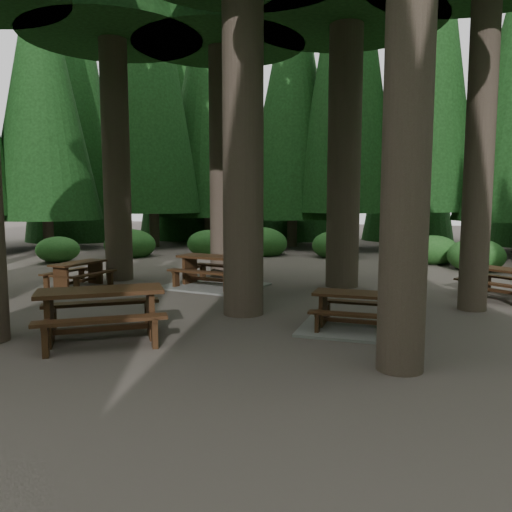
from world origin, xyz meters
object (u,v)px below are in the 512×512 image
(picnic_table_b, at_px, (79,270))
(picnic_table_c, at_px, (214,276))
(picnic_table_d, at_px, (502,278))
(picnic_table_e, at_px, (101,307))
(picnic_table_a, at_px, (358,318))

(picnic_table_b, bearing_deg, picnic_table_c, -64.86)
(picnic_table_d, height_order, picnic_table_e, picnic_table_e)
(picnic_table_a, xyz_separation_m, picnic_table_b, (-7.80, 2.48, 0.23))
(picnic_table_c, bearing_deg, picnic_table_e, -78.45)
(picnic_table_a, xyz_separation_m, picnic_table_e, (-4.15, -1.94, 0.36))
(picnic_table_b, bearing_deg, picnic_table_d, -73.48)
(picnic_table_a, bearing_deg, picnic_table_c, 141.64)
(picnic_table_b, xyz_separation_m, picnic_table_c, (3.57, 1.07, -0.15))
(picnic_table_c, xyz_separation_m, picnic_table_e, (0.07, -5.49, 0.29))
(picnic_table_b, xyz_separation_m, picnic_table_e, (3.64, -4.42, 0.13))
(picnic_table_c, height_order, picnic_table_e, picnic_table_e)
(picnic_table_b, distance_m, picnic_table_d, 11.02)
(picnic_table_e, bearing_deg, picnic_table_a, -8.39)
(picnic_table_a, distance_m, picnic_table_b, 8.18)
(picnic_table_d, bearing_deg, picnic_table_a, -88.32)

